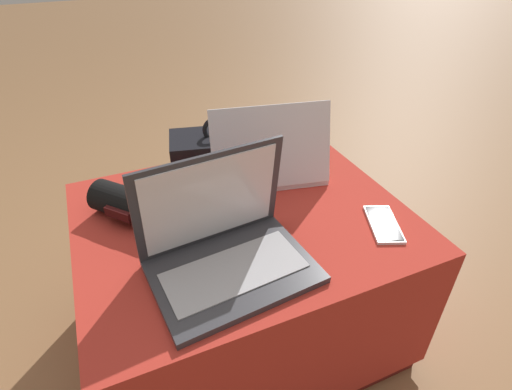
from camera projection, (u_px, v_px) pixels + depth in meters
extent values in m
plane|color=olive|center=(245.00, 327.00, 1.31)|extent=(14.00, 14.00, 0.00)
cube|color=maroon|center=(245.00, 322.00, 1.30)|extent=(0.81, 0.66, 0.05)
cube|color=#B22D23|center=(244.00, 271.00, 1.17)|extent=(0.85, 0.69, 0.42)
cube|color=#333338|center=(233.00, 272.00, 0.87)|extent=(0.36, 0.27, 0.02)
cube|color=#9E9EA3|center=(234.00, 270.00, 0.86)|extent=(0.31, 0.16, 0.00)
cube|color=#333338|center=(210.00, 199.00, 0.87)|extent=(0.35, 0.07, 0.24)
cube|color=white|center=(211.00, 201.00, 0.87)|extent=(0.31, 0.06, 0.21)
cube|color=silver|center=(264.00, 169.00, 1.23)|extent=(0.37, 0.29, 0.02)
cube|color=#B2B2B7|center=(264.00, 165.00, 1.22)|extent=(0.31, 0.18, 0.00)
cube|color=silver|center=(272.00, 147.00, 1.09)|extent=(0.34, 0.13, 0.22)
cube|color=green|center=(271.00, 147.00, 1.09)|extent=(0.30, 0.11, 0.20)
cube|color=white|center=(383.00, 224.00, 1.01)|extent=(0.12, 0.16, 0.01)
cube|color=black|center=(384.00, 223.00, 1.01)|extent=(0.11, 0.15, 0.00)
cube|color=black|center=(220.00, 189.00, 1.57)|extent=(0.37, 0.25, 0.46)
cube|color=black|center=(218.00, 192.00, 1.71)|extent=(0.28, 0.12, 0.21)
torus|color=black|center=(216.00, 130.00, 1.43)|extent=(0.10, 0.04, 0.10)
cylinder|color=black|center=(130.00, 204.00, 1.02)|extent=(0.20, 0.21, 0.08)
cube|color=#350D0D|center=(130.00, 204.00, 1.02)|extent=(0.13, 0.13, 0.03)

